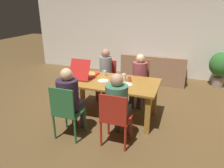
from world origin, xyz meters
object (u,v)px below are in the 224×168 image
at_px(drinking_glass_2, 129,79).
at_px(person_3, 105,71).
at_px(person_0, 70,96).
at_px(potted_plant, 221,66).
at_px(chair_3, 107,77).
at_px(plate_0, 126,85).
at_px(plate_1, 103,81).
at_px(person_1, 118,102).
at_px(chair_0, 66,110).
at_px(drinking_glass_1, 104,73).
at_px(couch, 154,72).
at_px(pizza_box_0, 85,74).
at_px(drinking_glass_0, 124,77).
at_px(chair_1, 115,117).
at_px(person_2, 139,76).
at_px(chair_2, 140,79).
at_px(dining_table, 110,87).

bearing_deg(drinking_glass_2, person_3, 139.44).
relative_size(person_0, drinking_glass_2, 11.59).
bearing_deg(potted_plant, chair_3, -148.55).
height_order(plate_0, plate_1, same).
relative_size(person_1, person_3, 1.00).
bearing_deg(plate_1, chair_0, -106.87).
bearing_deg(drinking_glass_1, drinking_glass_2, -15.14).
bearing_deg(couch, plate_0, -93.10).
xyz_separation_m(person_0, couch, (0.90, 3.23, -0.44)).
bearing_deg(couch, pizza_box_0, -114.98).
distance_m(person_3, potted_plant, 3.21).
xyz_separation_m(drinking_glass_0, couch, (0.24, 2.29, -0.55)).
xyz_separation_m(pizza_box_0, drinking_glass_2, (0.94, 0.01, -0.00)).
bearing_deg(chair_1, plate_0, 93.53).
xyz_separation_m(person_1, person_2, (0.00, 1.52, -0.03)).
bearing_deg(drinking_glass_0, chair_1, -81.13).
relative_size(person_1, person_2, 1.05).
distance_m(chair_0, drinking_glass_0, 1.31).
height_order(chair_2, potted_plant, chair_2).
xyz_separation_m(person_2, couch, (0.08, 1.63, -0.39)).
xyz_separation_m(chair_1, drinking_glass_1, (-0.63, 1.17, 0.28)).
xyz_separation_m(dining_table, drinking_glass_2, (0.35, 0.11, 0.17)).
xyz_separation_m(chair_0, pizza_box_0, (-0.17, 1.08, 0.27)).
xyz_separation_m(chair_0, chair_1, (0.82, 0.08, -0.01)).
bearing_deg(person_3, person_0, -90.00).
bearing_deg(potted_plant, drinking_glass_0, -129.39).
relative_size(person_0, couch, 0.68).
bearing_deg(potted_plant, plate_0, -125.70).
bearing_deg(chair_1, chair_0, -174.59).
bearing_deg(chair_2, pizza_box_0, -140.12).
height_order(plate_0, couch, couch).
bearing_deg(dining_table, person_2, 62.30).
bearing_deg(chair_1, chair_3, 114.23).
distance_m(person_1, potted_plant, 3.79).
relative_size(pizza_box_0, potted_plant, 0.62).
distance_m(chair_2, pizza_box_0, 1.31).
distance_m(person_0, potted_plant, 4.31).
xyz_separation_m(person_1, person_3, (-0.82, 1.53, -0.01)).
bearing_deg(drinking_glass_2, couch, 86.69).
relative_size(chair_0, chair_1, 1.03).
xyz_separation_m(dining_table, drinking_glass_1, (-0.23, 0.27, 0.17)).
height_order(pizza_box_0, couch, pizza_box_0).
xyz_separation_m(drinking_glass_1, potted_plant, (2.47, 2.28, -0.22)).
relative_size(drinking_glass_0, drinking_glass_2, 1.33).
height_order(person_1, chair_3, person_1).
bearing_deg(couch, chair_0, -104.99).
xyz_separation_m(person_0, chair_2, (0.82, 1.76, -0.19)).
height_order(chair_1, chair_2, chair_2).
distance_m(pizza_box_0, plate_0, 0.96).
height_order(chair_2, couch, chair_2).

